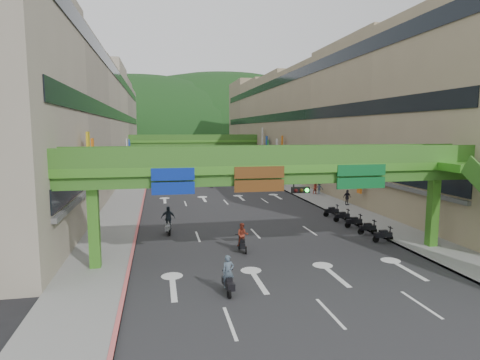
# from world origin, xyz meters

# --- Properties ---
(ground) EXTENTS (320.00, 320.00, 0.00)m
(ground) POSITION_xyz_m (0.00, 0.00, 0.00)
(ground) COLOR black
(ground) RESTS_ON ground
(road_slab) EXTENTS (18.00, 140.00, 0.02)m
(road_slab) POSITION_xyz_m (0.00, 50.00, 0.01)
(road_slab) COLOR #28282B
(road_slab) RESTS_ON ground
(sidewalk_left) EXTENTS (4.00, 140.00, 0.15)m
(sidewalk_left) POSITION_xyz_m (-11.00, 50.00, 0.07)
(sidewalk_left) COLOR gray
(sidewalk_left) RESTS_ON ground
(sidewalk_right) EXTENTS (4.00, 140.00, 0.15)m
(sidewalk_right) POSITION_xyz_m (11.00, 50.00, 0.07)
(sidewalk_right) COLOR gray
(sidewalk_right) RESTS_ON ground
(curb_left) EXTENTS (0.20, 140.00, 0.18)m
(curb_left) POSITION_xyz_m (-9.10, 50.00, 0.09)
(curb_left) COLOR #CC5959
(curb_left) RESTS_ON ground
(curb_right) EXTENTS (0.20, 140.00, 0.18)m
(curb_right) POSITION_xyz_m (9.10, 50.00, 0.09)
(curb_right) COLOR gray
(curb_right) RESTS_ON ground
(building_row_left) EXTENTS (12.80, 95.00, 19.00)m
(building_row_left) POSITION_xyz_m (-18.93, 50.00, 9.46)
(building_row_left) COLOR #9E937F
(building_row_left) RESTS_ON ground
(building_row_right) EXTENTS (12.80, 95.00, 19.00)m
(building_row_right) POSITION_xyz_m (18.93, 50.00, 9.46)
(building_row_right) COLOR gray
(building_row_right) RESTS_ON ground
(overpass_near) EXTENTS (28.00, 12.27, 7.10)m
(overpass_near) POSITION_xyz_m (0.93, 5.38, 5.21)
(overpass_near) COLOR #4C9E2D
(overpass_near) RESTS_ON ground
(overpass_far) EXTENTS (28.00, 2.20, 7.10)m
(overpass_far) POSITION_xyz_m (0.00, 65.00, 5.40)
(overpass_far) COLOR #4C9E2D
(overpass_far) RESTS_ON ground
(hill_left) EXTENTS (168.00, 140.00, 112.00)m
(hill_left) POSITION_xyz_m (-15.00, 160.00, 0.00)
(hill_left) COLOR #1C4419
(hill_left) RESTS_ON ground
(hill_right) EXTENTS (208.00, 176.00, 128.00)m
(hill_right) POSITION_xyz_m (25.00, 180.00, 0.00)
(hill_right) COLOR #1C4419
(hill_right) RESTS_ON ground
(bunting_string) EXTENTS (26.00, 0.36, 0.47)m
(bunting_string) POSITION_xyz_m (0.00, 30.00, 5.96)
(bunting_string) COLOR black
(bunting_string) RESTS_ON ground
(scooter_rider_near) EXTENTS (0.64, 1.60, 1.97)m
(scooter_rider_near) POSITION_xyz_m (-4.05, 1.00, 0.91)
(scooter_rider_near) COLOR black
(scooter_rider_near) RESTS_ON ground
(scooter_rider_mid) EXTENTS (0.89, 1.58, 1.95)m
(scooter_rider_mid) POSITION_xyz_m (-1.94, 7.64, 1.00)
(scooter_rider_mid) COLOR black
(scooter_rider_mid) RESTS_ON ground
(scooter_rider_left) EXTENTS (1.14, 1.60, 2.20)m
(scooter_rider_left) POSITION_xyz_m (-6.66, 13.24, 1.12)
(scooter_rider_left) COLOR gray
(scooter_rider_left) RESTS_ON ground
(scooter_rider_far) EXTENTS (0.95, 1.60, 2.14)m
(scooter_rider_far) POSITION_xyz_m (-0.06, 38.22, 1.09)
(scooter_rider_far) COLOR maroon
(scooter_rider_far) RESTS_ON ground
(parked_scooter_row) EXTENTS (1.60, 9.35, 1.08)m
(parked_scooter_row) POSITION_xyz_m (8.49, 12.27, 0.52)
(parked_scooter_row) COLOR black
(parked_scooter_row) RESTS_ON ground
(car_silver) EXTENTS (2.00, 4.58, 1.46)m
(car_silver) POSITION_xyz_m (-3.59, 62.91, 0.73)
(car_silver) COLOR #95969C
(car_silver) RESTS_ON ground
(car_yellow) EXTENTS (1.74, 4.12, 1.39)m
(car_yellow) POSITION_xyz_m (2.19, 53.90, 0.70)
(car_yellow) COLOR orange
(car_yellow) RESTS_ON ground
(pedestrian_red) EXTENTS (0.83, 0.68, 1.61)m
(pedestrian_red) POSITION_xyz_m (11.71, 28.46, 0.80)
(pedestrian_red) COLOR #AB3B28
(pedestrian_red) RESTS_ON ground
(pedestrian_dark) EXTENTS (1.01, 0.55, 1.63)m
(pedestrian_dark) POSITION_xyz_m (12.20, 21.05, 0.82)
(pedestrian_dark) COLOR black
(pedestrian_dark) RESTS_ON ground
(pedestrian_blue) EXTENTS (0.83, 0.69, 1.52)m
(pedestrian_blue) POSITION_xyz_m (12.20, 28.57, 0.76)
(pedestrian_blue) COLOR #334352
(pedestrian_blue) RESTS_ON ground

